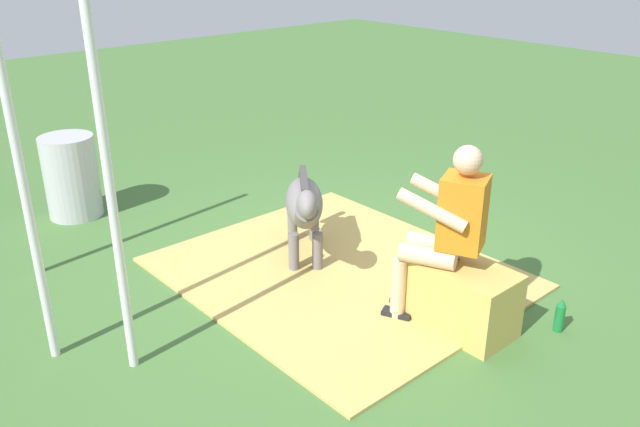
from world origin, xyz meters
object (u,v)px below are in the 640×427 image
hay_bale (461,297)px  pony_standing (304,206)px  tent_pole_mid (25,193)px  soda_bottle (560,315)px  person_seated (445,227)px  water_barrel (71,177)px  tent_pole_right (15,137)px  tent_pole_left (112,200)px

hay_bale → pony_standing: size_ratio=0.67×
pony_standing → tent_pole_mid: bearing=87.9°
soda_bottle → person_seated: bearing=38.9°
hay_bale → water_barrel: size_ratio=0.93×
tent_pole_mid → person_seated: bearing=-122.5°
tent_pole_right → soda_bottle: bearing=-143.9°
pony_standing → tent_pole_mid: tent_pole_mid is taller
person_seated → water_barrel: size_ratio=1.66×
hay_bale → soda_bottle: bearing=-136.3°
hay_bale → water_barrel: water_barrel is taller
water_barrel → tent_pole_left: tent_pole_left is taller
tent_pole_right → tent_pole_mid: bearing=164.0°
person_seated → water_barrel: 3.90m
pony_standing → hay_bale: bearing=-173.9°
person_seated → tent_pole_left: tent_pole_left is taller
tent_pole_left → tent_pole_mid: bearing=36.9°
person_seated → pony_standing: 1.41m
soda_bottle → tent_pole_left: (1.67, 2.49, 1.06)m
pony_standing → soda_bottle: 2.19m
tent_pole_left → soda_bottle: bearing=-123.9°
person_seated → pony_standing: (1.38, 0.12, -0.24)m
person_seated → tent_pole_left: (1.00, 1.95, 0.43)m
hay_bale → person_seated: size_ratio=0.56×
water_barrel → tent_pole_left: 2.90m
pony_standing → tent_pole_right: tent_pole_right is taller
hay_bale → tent_pole_right: bearing=34.6°
water_barrel → tent_pole_mid: 2.60m
person_seated → tent_pole_right: (2.72, 1.94, 0.43)m
water_barrel → tent_pole_right: 1.44m
hay_bale → tent_pole_mid: bearing=55.4°
tent_pole_left → tent_pole_mid: 0.58m
tent_pole_left → tent_pole_mid: size_ratio=1.00×
person_seated → tent_pole_right: tent_pole_right is taller
soda_bottle → tent_pole_right: tent_pole_right is taller
hay_bale → tent_pole_right: (2.88, 1.98, 0.94)m
pony_standing → soda_bottle: size_ratio=4.27×
water_barrel → soda_bottle: bearing=-158.2°
water_barrel → tent_pole_right: bearing=142.9°
soda_bottle → tent_pole_left: bearing=56.1°
hay_bale → soda_bottle: hay_bale is taller
soda_bottle → water_barrel: water_barrel is taller
soda_bottle → tent_pole_left: size_ratio=0.11×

